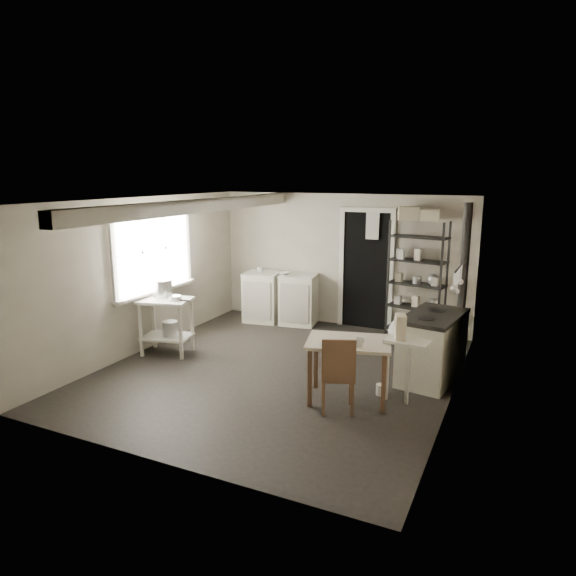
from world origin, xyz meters
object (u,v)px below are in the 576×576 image
at_px(shelf_rack, 417,280).
at_px(flour_sack, 400,331).
at_px(stove, 432,347).
at_px(chair, 338,370).
at_px(base_cabinets, 280,297).
at_px(stockpot, 163,290).
at_px(work_table, 348,369).
at_px(prep_table, 167,327).

bearing_deg(shelf_rack, flour_sack, -91.69).
relative_size(shelf_rack, flour_sack, 4.40).
xyz_separation_m(stove, chair, (-0.80, -1.37, 0.05)).
bearing_deg(base_cabinets, stockpot, -122.41).
relative_size(base_cabinets, chair, 1.52).
distance_m(shelf_rack, work_table, 2.83).
relative_size(shelf_rack, stove, 1.72).
height_order(work_table, chair, chair).
height_order(stockpot, stove, stockpot).
xyz_separation_m(base_cabinets, work_table, (2.16, -2.61, -0.08)).
bearing_deg(shelf_rack, work_table, -84.93).
relative_size(stove, flour_sack, 2.57).
bearing_deg(stove, flour_sack, 128.99).
bearing_deg(base_cabinets, chair, -62.72).
xyz_separation_m(base_cabinets, flour_sack, (2.26, -0.40, -0.22)).
distance_m(prep_table, shelf_rack, 3.99).
height_order(shelf_rack, chair, shelf_rack).
distance_m(stove, chair, 1.59).
bearing_deg(chair, shelf_rack, 63.92).
xyz_separation_m(stockpot, stove, (3.86, 0.56, -0.50)).
height_order(base_cabinets, stove, base_cabinets).
bearing_deg(shelf_rack, prep_table, -133.76).
distance_m(work_table, chair, 0.34).
bearing_deg(flour_sack, shelf_rack, 78.74).
height_order(stove, work_table, stove).
distance_m(prep_table, stockpot, 0.56).
bearing_deg(chair, flour_sack, 65.47).
xyz_separation_m(prep_table, shelf_rack, (3.17, 2.36, 0.55)).
bearing_deg(stockpot, work_table, -9.15).
distance_m(shelf_rack, stove, 1.87).
bearing_deg(work_table, flour_sack, 87.23).
xyz_separation_m(stockpot, work_table, (3.07, -0.50, -0.56)).
xyz_separation_m(prep_table, chair, (2.94, -0.72, 0.08)).
xyz_separation_m(prep_table, work_table, (2.96, -0.40, -0.02)).
relative_size(work_table, flour_sack, 2.22).
distance_m(prep_table, stove, 3.80).
bearing_deg(stockpot, shelf_rack, 34.52).
relative_size(stove, chair, 1.24).
bearing_deg(stockpot, base_cabinets, 66.48).
relative_size(shelf_rack, chair, 2.14).
relative_size(stockpot, base_cabinets, 0.22).
distance_m(stockpot, stove, 3.93).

